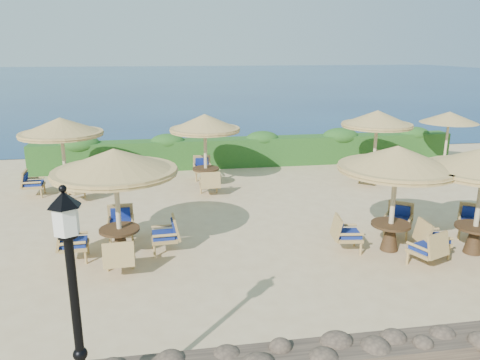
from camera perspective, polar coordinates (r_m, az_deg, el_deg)
ground at (r=13.49m, az=7.01°, el=-5.47°), size 120.00×120.00×0.00m
sea at (r=82.27m, az=-7.03°, el=12.20°), size 160.00×160.00×0.00m
hedge at (r=20.05m, az=1.31°, el=3.47°), size 18.00×0.90×1.20m
stone_wall at (r=8.31m, az=19.79°, el=-19.18°), size 15.00×0.65×0.44m
lamp_post at (r=6.30m, az=-19.19°, el=-16.79°), size 0.44×0.44×3.31m
extra_parasol at (r=20.88m, az=24.15°, el=6.98°), size 2.30×2.30×2.41m
cafe_set_0 at (r=11.24m, az=-14.89°, el=-0.28°), size 2.92×2.92×2.65m
cafe_set_1 at (r=11.77m, az=18.42°, el=0.45°), size 2.84×2.83×2.65m
cafe_set_3 at (r=16.85m, az=-20.88°, el=4.62°), size 2.81×2.80×2.65m
cafe_set_4 at (r=16.62m, az=-4.28°, el=5.62°), size 2.50×2.82×2.65m
cafe_set_5 at (r=18.32m, az=16.31°, el=6.07°), size 2.64×2.64×2.65m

